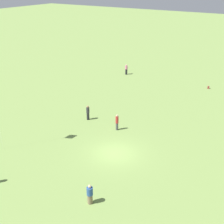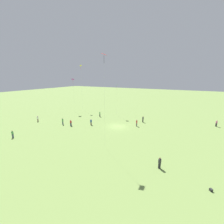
# 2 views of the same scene
# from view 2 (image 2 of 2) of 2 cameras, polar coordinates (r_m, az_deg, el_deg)

# --- Properties ---
(ground_plane) EXTENTS (240.00, 240.00, 0.00)m
(ground_plane) POSITION_cam_2_polar(r_m,az_deg,el_deg) (38.77, 2.25, -5.54)
(ground_plane) COLOR #7A994C
(person_0) EXTENTS (0.48, 0.48, 1.66)m
(person_0) POSITION_cam_2_polar(r_m,az_deg,el_deg) (47.68, -26.46, -2.29)
(person_0) COLOR #847056
(person_0) RESTS_ON ground_plane
(person_1) EXTENTS (0.55, 0.55, 1.66)m
(person_1) POSITION_cam_2_polar(r_m,az_deg,el_deg) (23.11, 17.68, -18.01)
(person_1) COLOR #232328
(person_1) RESTS_ON ground_plane
(person_2) EXTENTS (0.63, 0.63, 1.60)m
(person_2) POSITION_cam_2_polar(r_m,az_deg,el_deg) (40.51, -15.42, -4.04)
(person_2) COLOR #333D5B
(person_2) RESTS_ON ground_plane
(person_3) EXTENTS (0.53, 0.53, 1.58)m
(person_3) POSITION_cam_2_polar(r_m,az_deg,el_deg) (38.08, -33.66, -7.01)
(person_3) COLOR #333D5B
(person_3) RESTS_ON ground_plane
(person_4) EXTENTS (0.47, 0.47, 1.84)m
(person_4) POSITION_cam_2_polar(r_m,az_deg,el_deg) (42.03, -18.28, -3.38)
(person_4) COLOR #333D5B
(person_4) RESTS_ON ground_plane
(person_5) EXTENTS (0.37, 0.37, 1.70)m
(person_5) POSITION_cam_2_polar(r_m,az_deg,el_deg) (47.81, -4.65, -0.81)
(person_5) COLOR #232328
(person_5) RESTS_ON ground_plane
(person_6) EXTENTS (0.37, 0.37, 1.73)m
(person_6) POSITION_cam_2_polar(r_m,az_deg,el_deg) (42.86, 11.70, -2.73)
(person_6) COLOR #232328
(person_6) RESTS_ON ground_plane
(person_7) EXTENTS (0.59, 0.59, 1.72)m
(person_7) POSITION_cam_2_polar(r_m,az_deg,el_deg) (46.90, 34.97, -3.57)
(person_7) COLOR #232328
(person_7) RESTS_ON ground_plane
(person_8) EXTENTS (0.52, 0.52, 1.61)m
(person_8) POSITION_cam_2_polar(r_m,az_deg,el_deg) (40.13, -7.99, -3.82)
(person_8) COLOR #847056
(person_8) RESTS_ON ground_plane
(person_9) EXTENTS (0.45, 0.45, 1.80)m
(person_9) POSITION_cam_2_polar(r_m,az_deg,el_deg) (39.12, 9.39, -4.12)
(person_9) COLOR #4C4C51
(person_9) RESTS_ON ground_plane
(kite_0) EXTENTS (0.69, 0.77, 16.63)m
(kite_0) POSITION_cam_2_polar(r_m,az_deg,el_deg) (59.03, -11.80, 15.60)
(kite_0) COLOR yellow
(kite_0) RESTS_ON ground_plane
(kite_1) EXTENTS (0.78, 0.82, 16.14)m
(kite_1) POSITION_cam_2_polar(r_m,az_deg,el_deg) (24.87, -3.06, 18.82)
(kite_1) COLOR red
(kite_1) RESTS_ON ground_plane
(kite_2) EXTENTS (0.83, 0.97, 10.11)m
(kite_2) POSITION_cam_2_polar(r_m,az_deg,el_deg) (47.62, 1.85, 9.58)
(kite_2) COLOR green
(kite_2) RESTS_ON ground_plane
(kite_4) EXTENTS (1.15, 1.09, 11.82)m
(kite_4) POSITION_cam_2_polar(r_m,az_deg,el_deg) (55.38, -14.66, 11.49)
(kite_4) COLOR purple
(kite_4) RESTS_ON ground_plane
(picnic_bag_2) EXTENTS (0.40, 0.41, 0.29)m
(picnic_bag_2) POSITION_cam_2_polar(r_m,az_deg,el_deg) (22.10, 33.55, -23.51)
(picnic_bag_2) COLOR #262628
(picnic_bag_2) RESTS_ON ground_plane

